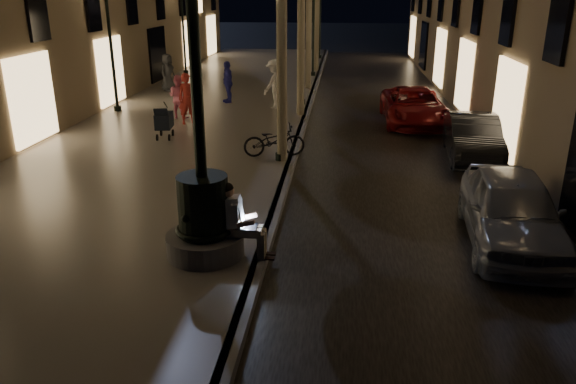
# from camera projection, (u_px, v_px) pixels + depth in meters

# --- Properties ---
(ground) EXTENTS (120.00, 120.00, 0.00)m
(ground) POSITION_uv_depth(u_px,v_px,m) (307.00, 114.00, 22.35)
(ground) COLOR black
(ground) RESTS_ON ground
(cobble_lane) EXTENTS (6.00, 45.00, 0.02)m
(cobble_lane) POSITION_uv_depth(u_px,v_px,m) (383.00, 116.00, 22.07)
(cobble_lane) COLOR black
(cobble_lane) RESTS_ON ground
(promenade) EXTENTS (8.00, 45.00, 0.20)m
(promenade) POSITION_uv_depth(u_px,v_px,m) (209.00, 110.00, 22.68)
(promenade) COLOR slate
(promenade) RESTS_ON ground
(curb_strip) EXTENTS (0.25, 45.00, 0.20)m
(curb_strip) POSITION_uv_depth(u_px,v_px,m) (307.00, 112.00, 22.31)
(curb_strip) COLOR #59595B
(curb_strip) RESTS_ON ground
(fountain_lamppost) EXTENTS (1.40, 1.40, 5.21)m
(fountain_lamppost) POSITION_uv_depth(u_px,v_px,m) (203.00, 202.00, 9.88)
(fountain_lamppost) COLOR #59595B
(fountain_lamppost) RESTS_ON promenade
(seated_man_laptop) EXTENTS (1.02, 0.35, 1.39)m
(seated_man_laptop) POSITION_uv_depth(u_px,v_px,m) (238.00, 218.00, 9.92)
(seated_man_laptop) COLOR tan
(seated_man_laptop) RESTS_ON promenade
(lamp_curb_a) EXTENTS (0.36, 0.36, 4.81)m
(lamp_curb_a) POSITION_uv_depth(u_px,v_px,m) (280.00, 49.00, 14.72)
(lamp_curb_a) COLOR black
(lamp_curb_a) RESTS_ON promenade
(lamp_curb_b) EXTENTS (0.36, 0.36, 4.81)m
(lamp_curb_b) POSITION_uv_depth(u_px,v_px,m) (302.00, 28.00, 22.20)
(lamp_curb_b) COLOR black
(lamp_curb_b) RESTS_ON promenade
(lamp_curb_c) EXTENTS (0.36, 0.36, 4.81)m
(lamp_curb_c) POSITION_uv_depth(u_px,v_px,m) (314.00, 18.00, 29.67)
(lamp_curb_c) COLOR black
(lamp_curb_c) RESTS_ON promenade
(lamp_curb_d) EXTENTS (0.36, 0.36, 4.81)m
(lamp_curb_d) POSITION_uv_depth(u_px,v_px,m) (320.00, 11.00, 37.14)
(lamp_curb_d) COLOR black
(lamp_curb_d) RESTS_ON promenade
(lamp_left_b) EXTENTS (0.36, 0.36, 4.81)m
(lamp_left_b) POSITION_uv_depth(u_px,v_px,m) (109.00, 31.00, 20.98)
(lamp_left_b) COLOR black
(lamp_left_b) RESTS_ON promenade
(lamp_left_c) EXTENTS (0.36, 0.36, 4.81)m
(lamp_left_c) POSITION_uv_depth(u_px,v_px,m) (183.00, 17.00, 30.32)
(lamp_left_c) COLOR black
(lamp_left_c) RESTS_ON promenade
(stroller) EXTENTS (0.56, 1.14, 1.15)m
(stroller) POSITION_uv_depth(u_px,v_px,m) (164.00, 121.00, 17.81)
(stroller) COLOR black
(stroller) RESTS_ON promenade
(car_front) EXTENTS (2.02, 4.31, 1.43)m
(car_front) POSITION_uv_depth(u_px,v_px,m) (511.00, 210.00, 10.88)
(car_front) COLOR #A8ABAF
(car_front) RESTS_ON ground
(car_second) EXTENTS (1.65, 4.01, 1.29)m
(car_second) POSITION_uv_depth(u_px,v_px,m) (473.00, 138.00, 16.33)
(car_second) COLOR black
(car_second) RESTS_ON ground
(car_third) EXTENTS (2.28, 4.73, 1.30)m
(car_third) POSITION_uv_depth(u_px,v_px,m) (414.00, 106.00, 20.57)
(car_third) COLOR maroon
(car_third) RESTS_ON ground
(pedestrian_red) EXTENTS (0.77, 0.67, 1.77)m
(pedestrian_red) POSITION_uv_depth(u_px,v_px,m) (188.00, 99.00, 19.66)
(pedestrian_red) COLOR #A92921
(pedestrian_red) RESTS_ON promenade
(pedestrian_pink) EXTENTS (0.92, 0.80, 1.58)m
(pedestrian_pink) POSITION_uv_depth(u_px,v_px,m) (178.00, 97.00, 20.53)
(pedestrian_pink) COLOR pink
(pedestrian_pink) RESTS_ON promenade
(pedestrian_white) EXTENTS (1.26, 1.43, 1.92)m
(pedestrian_white) POSITION_uv_depth(u_px,v_px,m) (275.00, 84.00, 22.20)
(pedestrian_white) COLOR silver
(pedestrian_white) RESTS_ON promenade
(pedestrian_blue) EXTENTS (0.84, 1.07, 1.70)m
(pedestrian_blue) POSITION_uv_depth(u_px,v_px,m) (228.00, 82.00, 23.35)
(pedestrian_blue) COLOR navy
(pedestrian_blue) RESTS_ON promenade
(pedestrian_dark) EXTENTS (0.83, 0.98, 1.70)m
(pedestrian_dark) POSITION_uv_depth(u_px,v_px,m) (168.00, 72.00, 25.93)
(pedestrian_dark) COLOR #333438
(pedestrian_dark) RESTS_ON promenade
(bicycle) EXTENTS (1.85, 1.03, 0.92)m
(bicycle) POSITION_uv_depth(u_px,v_px,m) (274.00, 140.00, 15.99)
(bicycle) COLOR black
(bicycle) RESTS_ON promenade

